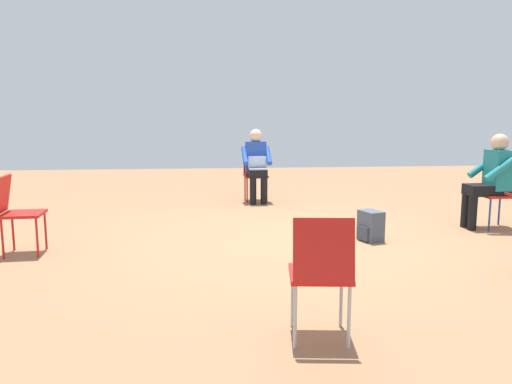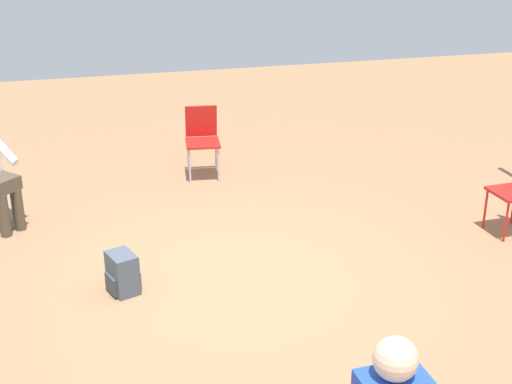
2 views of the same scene
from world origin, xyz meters
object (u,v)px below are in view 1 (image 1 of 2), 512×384
(chair_north, at_px, (321,269))
(chair_east, at_px, (16,209))
(chair_west, at_px, (501,191))
(person_with_laptop, at_px, (256,162))
(chair_south, at_px, (255,172))
(backpack_near_laptop_user, at_px, (371,228))
(person_in_teal, at_px, (491,176))

(chair_north, bearing_deg, chair_east, 146.10)
(chair_west, relative_size, chair_east, 1.00)
(chair_west, xyz_separation_m, chair_east, (5.86, 0.71, 0.00))
(chair_west, xyz_separation_m, person_with_laptop, (3.00, -2.31, 0.20))
(chair_south, distance_m, backpack_near_laptop_user, 3.20)
(chair_north, relative_size, backpack_near_laptop_user, 2.36)
(backpack_near_laptop_user, bearing_deg, person_in_teal, -163.78)
(chair_north, bearing_deg, person_in_teal, 53.15)
(chair_north, distance_m, person_in_teal, 4.27)
(chair_west, height_order, chair_south, same)
(chair_north, bearing_deg, person_with_laptop, 95.72)
(chair_west, bearing_deg, person_in_teal, 90.00)
(chair_west, relative_size, chair_south, 1.00)
(chair_east, bearing_deg, chair_south, 134.85)
(chair_north, xyz_separation_m, backpack_near_laptop_user, (-1.19, -2.57, -0.34))
(chair_south, relative_size, backpack_near_laptop_user, 2.36)
(chair_west, bearing_deg, chair_south, 50.10)
(chair_west, xyz_separation_m, person_in_teal, (0.17, 0.00, 0.20))
(chair_south, distance_m, person_in_teal, 3.78)
(person_in_teal, bearing_deg, person_with_laptop, 50.42)
(chair_south, bearing_deg, chair_west, 138.79)
(person_in_teal, height_order, backpack_near_laptop_user, person_in_teal)
(person_with_laptop, bearing_deg, person_in_teal, 139.12)
(chair_north, bearing_deg, backpack_near_laptop_user, 72.00)
(chair_east, xyz_separation_m, person_in_teal, (-5.70, -0.71, 0.20))
(chair_south, relative_size, person_in_teal, 0.69)
(chair_west, height_order, chair_east, same)
(chair_east, distance_m, person_with_laptop, 4.17)
(person_in_teal, bearing_deg, backpack_near_laptop_user, 105.84)
(chair_west, distance_m, backpack_near_laptop_user, 2.02)
(chair_west, distance_m, person_in_teal, 0.26)
(chair_east, bearing_deg, backpack_near_laptop_user, 89.54)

